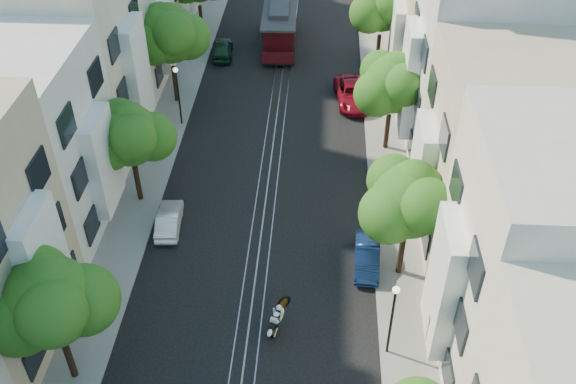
% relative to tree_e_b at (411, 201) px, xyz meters
% --- Properties ---
extents(ground, '(200.00, 200.00, 0.00)m').
position_rel_tree_e_b_xyz_m(ground, '(-7.26, 19.02, -4.73)').
color(ground, black).
rests_on(ground, ground).
extents(sidewalk_east, '(2.50, 80.00, 0.12)m').
position_rel_tree_e_b_xyz_m(sidewalk_east, '(-0.01, 19.02, -4.67)').
color(sidewalk_east, gray).
rests_on(sidewalk_east, ground).
extents(sidewalk_west, '(2.50, 80.00, 0.12)m').
position_rel_tree_e_b_xyz_m(sidewalk_west, '(-14.51, 19.02, -4.67)').
color(sidewalk_west, gray).
rests_on(sidewalk_west, ground).
extents(rail_left, '(0.06, 80.00, 0.02)m').
position_rel_tree_e_b_xyz_m(rail_left, '(-7.81, 19.02, -4.72)').
color(rail_left, gray).
rests_on(rail_left, ground).
extents(rail_slot, '(0.06, 80.00, 0.02)m').
position_rel_tree_e_b_xyz_m(rail_slot, '(-7.26, 19.02, -4.72)').
color(rail_slot, gray).
rests_on(rail_slot, ground).
extents(rail_right, '(0.06, 80.00, 0.02)m').
position_rel_tree_e_b_xyz_m(rail_right, '(-6.71, 19.02, -4.72)').
color(rail_right, gray).
rests_on(rail_right, ground).
extents(lane_line, '(0.08, 80.00, 0.01)m').
position_rel_tree_e_b_xyz_m(lane_line, '(-7.26, 19.02, -4.73)').
color(lane_line, tan).
rests_on(lane_line, ground).
extents(townhouses_east, '(7.75, 72.00, 12.00)m').
position_rel_tree_e_b_xyz_m(townhouses_east, '(4.61, 18.94, 0.45)').
color(townhouses_east, beige).
rests_on(townhouses_east, ground).
extents(townhouses_west, '(7.75, 72.00, 11.76)m').
position_rel_tree_e_b_xyz_m(townhouses_west, '(-19.13, 18.94, 0.35)').
color(townhouses_west, silver).
rests_on(townhouses_west, ground).
extents(tree_e_b, '(4.93, 4.08, 6.68)m').
position_rel_tree_e_b_xyz_m(tree_e_b, '(0.00, 0.00, 0.00)').
color(tree_e_b, black).
rests_on(tree_e_b, ground).
extents(tree_e_c, '(4.84, 3.99, 6.52)m').
position_rel_tree_e_b_xyz_m(tree_e_c, '(-0.00, 11.00, -0.13)').
color(tree_e_c, black).
rests_on(tree_e_c, ground).
extents(tree_e_d, '(5.01, 4.16, 6.85)m').
position_rel_tree_e_b_xyz_m(tree_e_d, '(0.00, 22.00, 0.13)').
color(tree_e_d, black).
rests_on(tree_e_d, ground).
extents(tree_w_a, '(4.93, 4.08, 6.68)m').
position_rel_tree_e_b_xyz_m(tree_w_a, '(-14.40, -7.00, 0.00)').
color(tree_w_a, black).
rests_on(tree_w_a, ground).
extents(tree_w_b, '(4.72, 3.87, 6.27)m').
position_rel_tree_e_b_xyz_m(tree_w_b, '(-14.40, 5.00, -0.34)').
color(tree_w_b, black).
rests_on(tree_w_b, ground).
extents(tree_w_c, '(5.13, 4.28, 7.09)m').
position_rel_tree_e_b_xyz_m(tree_w_c, '(-14.40, 16.00, 0.34)').
color(tree_w_c, black).
rests_on(tree_w_c, ground).
extents(lamp_east, '(0.32, 0.32, 4.16)m').
position_rel_tree_e_b_xyz_m(lamp_east, '(-0.96, -4.98, -1.89)').
color(lamp_east, black).
rests_on(lamp_east, ground).
extents(lamp_west, '(0.32, 0.32, 4.16)m').
position_rel_tree_e_b_xyz_m(lamp_west, '(-13.56, 13.02, -1.89)').
color(lamp_west, black).
rests_on(lamp_west, ground).
extents(sportbike_rider, '(0.97, 1.77, 1.48)m').
position_rel_tree_e_b_xyz_m(sportbike_rider, '(-5.90, -3.85, -3.92)').
color(sportbike_rider, black).
rests_on(sportbike_rider, ground).
extents(cable_car, '(2.83, 8.43, 3.22)m').
position_rel_tree_e_b_xyz_m(cable_car, '(-7.76, 25.38, -2.83)').
color(cable_car, black).
rests_on(cable_car, ground).
extents(parked_car_e_mid, '(1.38, 3.60, 1.17)m').
position_rel_tree_e_b_xyz_m(parked_car_e_mid, '(-1.66, 0.52, -4.15)').
color(parked_car_e_mid, '#0D1F42').
rests_on(parked_car_e_mid, ground).
extents(parked_car_e_far, '(2.89, 5.17, 1.37)m').
position_rel_tree_e_b_xyz_m(parked_car_e_far, '(-2.02, 16.63, -4.05)').
color(parked_car_e_far, maroon).
rests_on(parked_car_e_far, ground).
extents(parked_car_w_mid, '(1.46, 3.50, 1.13)m').
position_rel_tree_e_b_xyz_m(parked_car_w_mid, '(-12.29, 2.77, -4.17)').
color(parked_car_w_mid, silver).
rests_on(parked_car_w_mid, ground).
extents(parked_car_w_far, '(1.88, 3.99, 1.32)m').
position_rel_tree_e_b_xyz_m(parked_car_w_far, '(-12.19, 23.16, -4.07)').
color(parked_car_w_far, '#14321F').
rests_on(parked_car_w_far, ground).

